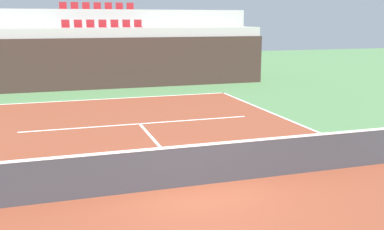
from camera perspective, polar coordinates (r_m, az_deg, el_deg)
The scene contains 11 objects.
ground_plane at distance 10.16m, azimuth 0.28°, elevation -9.12°, with size 80.00×80.00×0.00m, color #477042.
court_surface at distance 10.16m, azimuth 0.28°, elevation -9.10°, with size 11.00×24.00×0.01m, color brown.
baseline_far at distance 21.48m, azimuth -9.60°, elevation 2.12°, with size 11.00×0.10×0.00m, color white.
service_line_far at distance 16.11m, azimuth -6.76°, elevation -1.13°, with size 8.26×0.10×0.00m, color white.
centre_service_line at distance 13.08m, azimuth -4.06°, elevation -4.20°, with size 0.10×6.40×0.00m, color white.
back_wall at distance 24.52m, azimuth -10.83°, elevation 6.52°, with size 18.23×0.30×2.75m, color #33231E.
stands_tier_lower at distance 25.83m, azimuth -11.22°, elevation 7.36°, with size 18.23×2.40×3.27m, color #9E9E99.
stands_tier_upper at distance 28.18m, azimuth -11.84°, elevation 8.76°, with size 18.23×2.40×4.29m, color #9E9E99.
seating_row_lower at distance 25.85m, azimuth -11.41°, elevation 11.25°, with size 4.47×0.44×0.44m.
seating_row_upper at distance 28.24m, azimuth -12.07°, elevation 13.37°, with size 4.47×0.44×0.44m.
tennis_net at distance 9.99m, azimuth 0.29°, elevation -6.41°, with size 11.08×0.08×1.07m.
Camera 1 is at (-2.92, -9.01, 3.69)m, focal length 41.45 mm.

